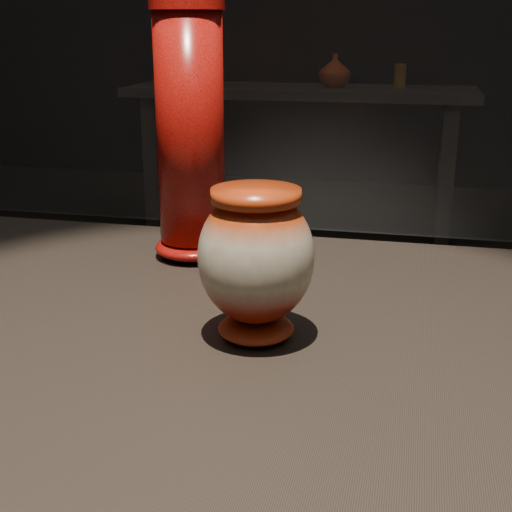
{
  "coord_description": "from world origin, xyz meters",
  "views": [
    {
      "loc": [
        0.06,
        -0.8,
        1.26
      ],
      "look_at": [
        -0.11,
        -0.03,
        1.0
      ],
      "focal_mm": 50.0,
      "sensor_mm": 36.0,
      "label": 1
    }
  ],
  "objects": [
    {
      "name": "tall_vase",
      "position": [
        -0.28,
        0.25,
        1.09
      ],
      "size": [
        0.14,
        0.14,
        0.39
      ],
      "rotation": [
        0.0,
        0.0,
        -0.1
      ],
      "color": "red",
      "rests_on": "display_plinth"
    },
    {
      "name": "back_vase_right",
      "position": [
        -0.06,
        3.41,
        0.97
      ],
      "size": [
        0.07,
        0.07,
        0.13
      ],
      "primitive_type": "cylinder",
      "color": "brown",
      "rests_on": "back_shelf"
    },
    {
      "name": "back_shelf",
      "position": [
        -0.63,
        3.36,
        0.64
      ],
      "size": [
        2.0,
        0.6,
        0.9
      ],
      "color": "black",
      "rests_on": "ground"
    },
    {
      "name": "main_vase",
      "position": [
        -0.11,
        -0.03,
        1.0
      ],
      "size": [
        0.17,
        0.17,
        0.18
      ],
      "rotation": [
        0.0,
        0.0,
        0.33
      ],
      "color": "maroon",
      "rests_on": "display_plinth"
    },
    {
      "name": "back_vase_mid",
      "position": [
        -0.43,
        3.37,
        0.99
      ],
      "size": [
        0.25,
        0.25,
        0.19
      ],
      "primitive_type": "imported",
      "rotation": [
        0.0,
        0.0,
        2.45
      ],
      "color": "maroon",
      "rests_on": "back_shelf"
    },
    {
      "name": "back_vase_left",
      "position": [
        -1.2,
        3.42,
        0.99
      ],
      "size": [
        0.19,
        0.19,
        0.17
      ],
      "primitive_type": "imported",
      "rotation": [
        0.0,
        0.0,
        1.41
      ],
      "color": "brown",
      "rests_on": "back_shelf"
    }
  ]
}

